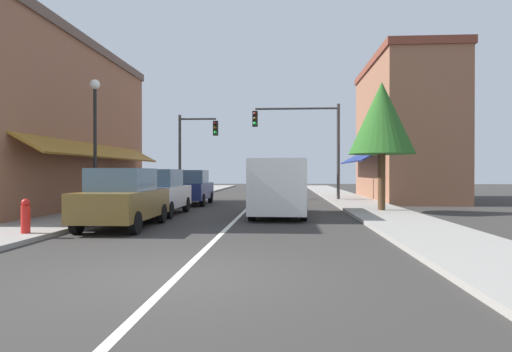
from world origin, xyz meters
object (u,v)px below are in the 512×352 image
Objects in this scene: parked_car_nearest_left at (123,198)px; van_in_lane at (279,186)px; tree_right_near at (382,119)px; street_lamp_left_near at (95,125)px; parked_car_second_left at (158,192)px; fire_hydrant at (26,216)px; traffic_signal_left_corner at (193,144)px; traffic_signal_mast_arm at (308,135)px; parked_car_third_left at (191,187)px.

parked_car_nearest_left is 6.03m from van_in_lane.
street_lamp_left_near is at bearing -165.63° from tree_right_near.
fire_hydrant is at bearing -104.66° from parked_car_second_left.
tree_right_near is at bearing -42.26° from traffic_signal_left_corner.
traffic_signal_mast_arm is 17.21m from fire_hydrant.
parked_car_third_left is 0.77× the size of tree_right_near.
tree_right_near is 6.15× the size of fire_hydrant.
fire_hydrant is at bearing -99.50° from parked_car_third_left.
traffic_signal_mast_arm is 7.18m from traffic_signal_left_corner.
traffic_signal_mast_arm is 1.05× the size of tree_right_near.
parked_car_second_left and parked_car_third_left have the same top height.
tree_right_near is at bearing 35.95° from fire_hydrant.
van_in_lane is at bearing 43.63° from fire_hydrant.
fire_hydrant is at bearing -144.05° from tree_right_near.
van_in_lane reaches higher than fire_hydrant.
van_in_lane reaches higher than parked_car_third_left.
van_in_lane is (4.57, 3.93, 0.27)m from parked_car_nearest_left.
parked_car_nearest_left is at bearing -147.76° from tree_right_near.
street_lamp_left_near is (-6.62, -1.19, 2.20)m from van_in_lane.
traffic_signal_mast_arm reaches higher than van_in_lane.
traffic_signal_left_corner is 16.60m from fire_hydrant.
traffic_signal_left_corner is at bearing 84.30° from street_lamp_left_near.
street_lamp_left_near is at bearing 126.06° from parked_car_nearest_left.
fire_hydrant is at bearing -117.75° from traffic_signal_mast_arm.
parked_car_third_left is at bearing -79.03° from traffic_signal_left_corner.
traffic_signal_mast_arm is (6.25, 8.83, 2.95)m from parked_car_second_left.
parked_car_third_left is at bearing 89.28° from parked_car_nearest_left.
parked_car_second_left is 0.82× the size of street_lamp_left_near.
tree_right_near reaches higher than street_lamp_left_near.
fire_hydrant is (-10.46, -7.58, -3.30)m from tree_right_near.
tree_right_near reaches higher than parked_car_nearest_left.
parked_car_nearest_left is at bearing -115.46° from traffic_signal_mast_arm.
traffic_signal_left_corner reaches higher than van_in_lane.
parked_car_second_left is at bearing 75.21° from fire_hydrant.
traffic_signal_left_corner is (-0.89, 4.60, 2.54)m from parked_car_third_left.
van_in_lane is 6.01× the size of fire_hydrant.
traffic_signal_mast_arm is at bearing 81.53° from van_in_lane.
parked_car_third_left is at bearing 81.64° from fire_hydrant.
street_lamp_left_near reaches higher than parked_car_second_left.
parked_car_third_left is at bearing 73.53° from street_lamp_left_near.
traffic_signal_mast_arm is at bearing 62.25° from fire_hydrant.
parked_car_third_left is 7.33m from van_in_lane.
traffic_signal_left_corner reaches higher than street_lamp_left_near.
van_in_lane is 1.00× the size of traffic_signal_left_corner.
van_in_lane is 1.04× the size of street_lamp_left_near.
parked_car_nearest_left is 10.73m from tree_right_near.
parked_car_second_left is 0.99× the size of parked_car_third_left.
van_in_lane is at bearing -99.90° from traffic_signal_mast_arm.
tree_right_near reaches higher than parked_car_third_left.
tree_right_near is (4.15, 1.57, 2.70)m from van_in_lane.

